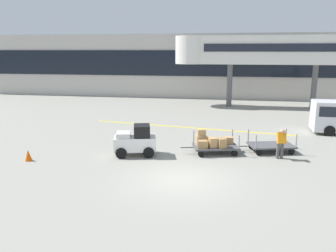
{
  "coord_description": "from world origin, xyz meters",
  "views": [
    {
      "loc": [
        1.81,
        -13.45,
        5.27
      ],
      "look_at": [
        -1.18,
        3.36,
        1.52
      ],
      "focal_mm": 36.74,
      "sensor_mm": 36.0,
      "label": 1
    }
  ],
  "objects_px": {
    "baggage_handler": "(281,142)",
    "safety_cone_near": "(28,155)",
    "baggage_cart_middle": "(271,146)",
    "baggage_tug": "(136,141)",
    "baggage_cart_lead": "(213,143)"
  },
  "relations": [
    {
      "from": "baggage_cart_lead",
      "to": "baggage_cart_middle",
      "type": "height_order",
      "value": "baggage_cart_lead"
    },
    {
      "from": "baggage_tug",
      "to": "baggage_cart_lead",
      "type": "bearing_deg",
      "value": 15.25
    },
    {
      "from": "baggage_cart_lead",
      "to": "safety_cone_near",
      "type": "distance_m",
      "value": 9.28
    },
    {
      "from": "baggage_handler",
      "to": "safety_cone_near",
      "type": "bearing_deg",
      "value": -168.54
    },
    {
      "from": "baggage_tug",
      "to": "baggage_cart_middle",
      "type": "xyz_separation_m",
      "value": [
        6.92,
        1.83,
        -0.41
      ]
    },
    {
      "from": "baggage_handler",
      "to": "safety_cone_near",
      "type": "distance_m",
      "value": 12.42
    },
    {
      "from": "baggage_cart_lead",
      "to": "baggage_handler",
      "type": "height_order",
      "value": "baggage_handler"
    },
    {
      "from": "baggage_tug",
      "to": "baggage_cart_middle",
      "type": "height_order",
      "value": "baggage_tug"
    },
    {
      "from": "baggage_tug",
      "to": "safety_cone_near",
      "type": "xyz_separation_m",
      "value": [
        -4.93,
        -1.82,
        -0.48
      ]
    },
    {
      "from": "baggage_tug",
      "to": "safety_cone_near",
      "type": "bearing_deg",
      "value": -159.71
    },
    {
      "from": "safety_cone_near",
      "to": "baggage_tug",
      "type": "bearing_deg",
      "value": 20.29
    },
    {
      "from": "baggage_handler",
      "to": "baggage_tug",
      "type": "bearing_deg",
      "value": -174.92
    },
    {
      "from": "baggage_cart_middle",
      "to": "safety_cone_near",
      "type": "height_order",
      "value": "baggage_cart_middle"
    },
    {
      "from": "safety_cone_near",
      "to": "baggage_handler",
      "type": "bearing_deg",
      "value": 11.46
    },
    {
      "from": "baggage_tug",
      "to": "safety_cone_near",
      "type": "distance_m",
      "value": 5.28
    }
  ]
}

